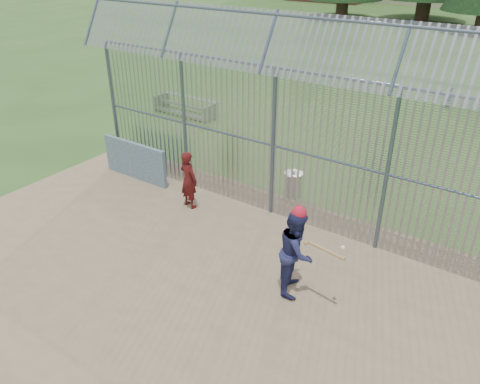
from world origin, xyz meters
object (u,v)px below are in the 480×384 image
Objects in this scene: trash_can at (293,184)px; bleacher at (185,106)px; onlooker at (189,180)px; batter at (296,252)px; dugout_wall at (135,161)px.

trash_can reaches higher than bleacher.
onlooker reaches higher than trash_can.
onlooker is 8.05m from bleacher.
batter is 4.27m from trash_can.
onlooker is at bearing -133.43° from trash_can.
trash_can is at bearing -27.38° from bleacher.
onlooker is (-4.17, 1.48, -0.12)m from batter.
onlooker is at bearing 50.55° from batter.
bleacher is (-9.47, 7.52, -0.56)m from batter.
dugout_wall is 3.05× the size of trash_can.
dugout_wall reaches higher than trash_can.
batter reaches higher than onlooker.
onlooker is 0.55× the size of bleacher.
dugout_wall is at bearing -158.82° from trash_can.
onlooker is at bearing -48.71° from bleacher.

